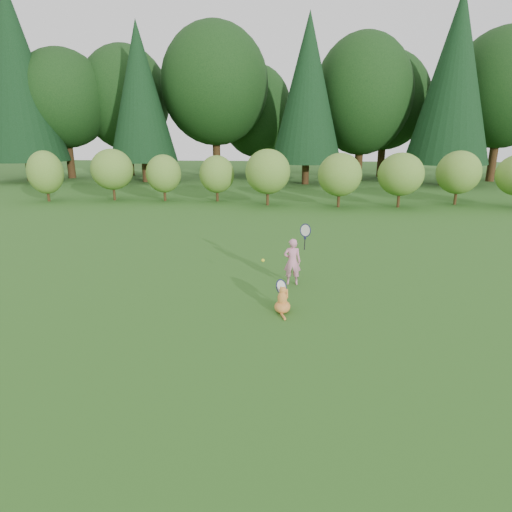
# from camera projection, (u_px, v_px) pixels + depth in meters

# --- Properties ---
(ground) EXTENTS (100.00, 100.00, 0.00)m
(ground) POSITION_uv_depth(u_px,v_px,m) (244.00, 296.00, 9.55)
(ground) COLOR #275718
(ground) RESTS_ON ground
(shrub_row) EXTENTS (28.00, 3.00, 2.80)m
(shrub_row) POSITION_uv_depth(u_px,v_px,m) (271.00, 177.00, 21.63)
(shrub_row) COLOR #5A7925
(shrub_row) RESTS_ON ground
(woodland_backdrop) EXTENTS (48.00, 10.00, 15.00)m
(woodland_backdrop) POSITION_uv_depth(u_px,v_px,m) (279.00, 74.00, 29.54)
(woodland_backdrop) COLOR black
(woodland_backdrop) RESTS_ON ground
(child) EXTENTS (0.62, 0.36, 1.69)m
(child) POSITION_uv_depth(u_px,v_px,m) (293.00, 261.00, 10.12)
(child) COLOR pink
(child) RESTS_ON ground
(cat) EXTENTS (0.45, 0.83, 0.74)m
(cat) POSITION_uv_depth(u_px,v_px,m) (282.00, 299.00, 8.61)
(cat) COLOR #B67823
(cat) RESTS_ON ground
(tennis_ball) EXTENTS (0.08, 0.08, 0.08)m
(tennis_ball) POSITION_uv_depth(u_px,v_px,m) (263.00, 260.00, 9.65)
(tennis_ball) COLOR #D0CC18
(tennis_ball) RESTS_ON ground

